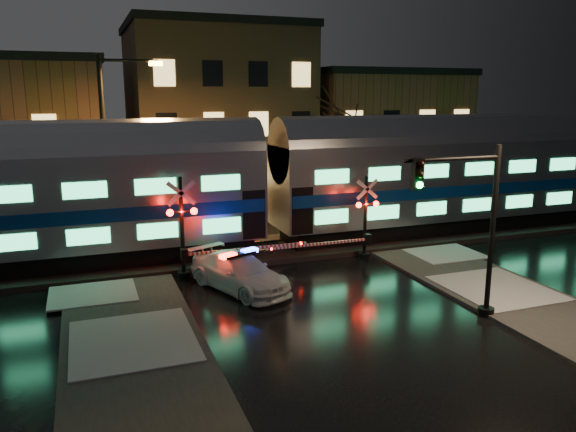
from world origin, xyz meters
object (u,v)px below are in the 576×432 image
(police_car, at_px, (239,272))
(traffic_light, at_px, (471,230))
(streetlight, at_px, (111,138))
(crossing_signal_right, at_px, (358,227))
(crossing_signal_left, at_px, (192,238))

(police_car, distance_m, traffic_light, 8.37)
(police_car, xyz_separation_m, streetlight, (-3.84, 8.50, 4.45))
(police_car, bearing_deg, streetlight, 91.86)
(crossing_signal_right, distance_m, crossing_signal_left, 7.23)
(crossing_signal_right, distance_m, traffic_light, 7.24)
(crossing_signal_right, distance_m, streetlight, 12.31)
(crossing_signal_right, bearing_deg, crossing_signal_left, 179.93)
(crossing_signal_left, bearing_deg, police_car, -52.48)
(police_car, height_order, crossing_signal_right, crossing_signal_right)
(crossing_signal_left, xyz_separation_m, streetlight, (-2.45, 6.69, 3.44))
(police_car, relative_size, crossing_signal_right, 0.94)
(police_car, bearing_deg, crossing_signal_right, -5.34)
(crossing_signal_right, height_order, traffic_light, traffic_light)
(police_car, xyz_separation_m, crossing_signal_left, (-1.39, 1.81, 1.02))
(traffic_light, xyz_separation_m, streetlight, (-9.89, 13.79, 2.13))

